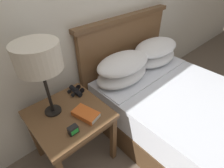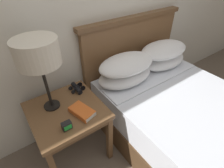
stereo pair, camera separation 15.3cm
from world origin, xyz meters
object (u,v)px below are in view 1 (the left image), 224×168
bed (182,112)px  alarm_clock (73,130)px  nightstand (70,120)px  table_lamp (38,58)px  binoculars_pair (76,91)px  book_on_nightstand (86,114)px

bed → alarm_clock: 1.12m
nightstand → bed: bearing=-28.8°
table_lamp → binoculars_pair: bearing=15.3°
nightstand → binoculars_pair: size_ratio=3.74×
table_lamp → bed: bearing=-31.2°
bed → binoculars_pair: bed is taller
bed → binoculars_pair: bearing=137.8°
nightstand → table_lamp: 0.58m
book_on_nightstand → binoculars_pair: size_ratio=1.42×
nightstand → binoculars_pair: bearing=42.5°
nightstand → binoculars_pair: binoculars_pair is taller
bed → book_on_nightstand: 1.00m
bed → alarm_clock: size_ratio=27.44×
table_lamp → alarm_clock: (0.01, -0.29, -0.45)m
table_lamp → book_on_nightstand: (0.16, -0.22, -0.46)m
book_on_nightstand → alarm_clock: (-0.16, -0.07, 0.01)m
nightstand → table_lamp: table_lamp is taller
bed → alarm_clock: (-1.02, 0.33, 0.29)m
binoculars_pair → nightstand: bearing=-137.5°
bed → alarm_clock: bearing=162.0°
book_on_nightstand → table_lamp: bearing=126.9°
nightstand → book_on_nightstand: book_on_nightstand is taller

